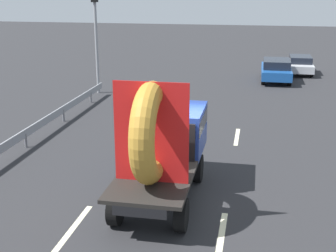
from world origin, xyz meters
name	(u,v)px	position (x,y,z in m)	size (l,w,h in m)	color
ground_plane	(173,189)	(0.00, 0.00, 0.00)	(120.00, 120.00, 0.00)	#28282B
flatbed_truck	(164,139)	(-0.20, -0.41, 1.72)	(2.02, 5.05, 3.68)	black
distant_sedan	(276,69)	(3.52, 17.30, 0.74)	(1.81, 4.23, 1.38)	black
traffic_light	(96,24)	(-6.48, 11.91, 3.84)	(0.42, 0.36, 5.90)	gray
guardrail	(46,121)	(-6.13, 4.35, 0.53)	(0.10, 14.14, 0.71)	gray
lane_dash_left_near	(73,228)	(-2.06, -2.82, 0.00)	(2.47, 0.16, 0.01)	beige
lane_dash_left_far	(145,135)	(-2.06, 4.90, 0.00)	(2.51, 0.16, 0.01)	beige
lane_dash_right_near	(221,239)	(1.66, -2.62, 0.00)	(2.69, 0.16, 0.01)	beige
lane_dash_right_far	(237,137)	(1.66, 5.37, 0.00)	(2.18, 0.16, 0.01)	beige
oncoming_car	(300,64)	(5.24, 20.29, 0.65)	(1.58, 3.68, 1.20)	black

